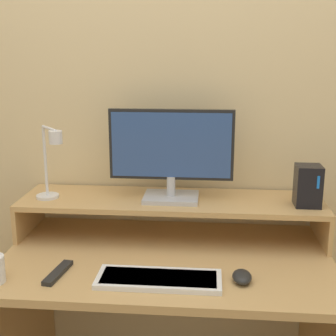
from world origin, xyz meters
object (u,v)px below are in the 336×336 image
monitor (172,153)px  router_dock (308,186)px  desk_lamp (51,162)px  mouse (242,277)px  remote_control (58,273)px  keyboard (159,279)px

monitor → router_dock: monitor is taller
desk_lamp → mouse: 0.87m
router_dock → mouse: bearing=-128.1°
desk_lamp → mouse: (0.75, -0.31, -0.31)m
desk_lamp → remote_control: (0.11, -0.32, -0.32)m
router_dock → keyboard: size_ratio=0.39×
keyboard → desk_lamp: bearing=144.6°
monitor → desk_lamp: monitor is taller
monitor → keyboard: 0.54m
router_dock → remote_control: size_ratio=0.92×
desk_lamp → router_dock: (1.02, 0.04, -0.08)m
monitor → desk_lamp: size_ratio=1.64×
mouse → remote_control: bearing=-179.3°
router_dock → monitor: bearing=176.6°
monitor → mouse: size_ratio=5.15×
desk_lamp → remote_control: bearing=-70.3°
router_dock → mouse: 0.50m
desk_lamp → keyboard: size_ratio=0.72×
remote_control → desk_lamp: bearing=109.7°
monitor → remote_control: 0.64m
desk_lamp → keyboard: bearing=-35.4°
keyboard → remote_control: size_ratio=2.38×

